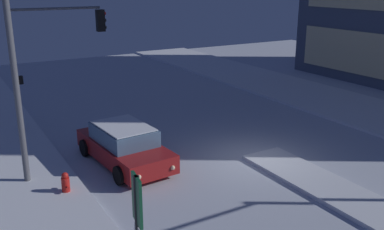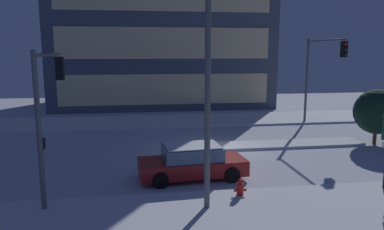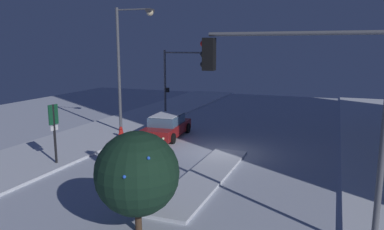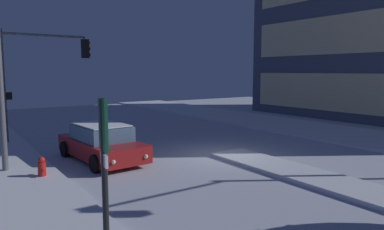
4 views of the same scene
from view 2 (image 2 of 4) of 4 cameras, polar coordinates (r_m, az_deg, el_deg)
ground at (r=21.25m, az=4.30°, el=-5.38°), size 52.00×52.00×0.00m
curb_strip_near at (r=13.17m, az=13.04°, el=-15.11°), size 52.00×5.20×0.14m
curb_strip_far at (r=29.79m, az=0.58°, el=-0.79°), size 52.00×5.20×0.14m
median_strip at (r=23.00m, az=14.31°, el=-4.30°), size 9.00×1.80×0.14m
car_near at (r=16.54m, az=0.02°, el=-7.23°), size 4.87×2.41×1.49m
traffic_light_corner_near_left at (r=15.09m, az=-21.00°, el=2.71°), size 0.32×4.42×5.60m
traffic_light_corner_far_right at (r=28.14m, az=19.05°, el=7.22°), size 0.32×5.40×6.44m
street_lamp_arched at (r=13.01m, az=1.70°, el=9.00°), size 0.56×2.67×8.37m
fire_hydrant at (r=14.54m, az=7.36°, el=-11.16°), size 0.48×0.26×0.79m
decorated_tree_median at (r=24.89m, az=26.38°, el=0.46°), size 2.69×2.69×3.30m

